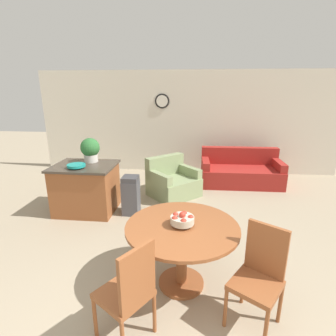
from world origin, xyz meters
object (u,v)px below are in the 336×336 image
at_px(dining_table, 182,239).
at_px(fruit_bowl, 182,219).
at_px(kitchen_island, 86,188).
at_px(dining_chair_near_left, 129,290).
at_px(potted_plant, 90,149).
at_px(trash_bin, 131,195).
at_px(teal_bowl, 76,166).
at_px(dining_chair_near_right, 260,272).
at_px(armchair, 173,183).
at_px(couch, 240,172).

relative_size(dining_table, fruit_bowl, 4.82).
bearing_deg(kitchen_island, dining_chair_near_left, -60.28).
bearing_deg(potted_plant, trash_bin, -18.34).
xyz_separation_m(kitchen_island, teal_bowl, (-0.05, -0.20, 0.49)).
bearing_deg(dining_table, kitchen_island, 136.28).
bearing_deg(fruit_bowl, potted_plant, 132.08).
bearing_deg(trash_bin, kitchen_island, 177.70).
bearing_deg(dining_chair_near_left, teal_bowl, 66.69).
distance_m(dining_chair_near_right, fruit_bowl, 0.92).
bearing_deg(dining_chair_near_left, fruit_bowl, 5.42).
bearing_deg(armchair, couch, -13.07).
relative_size(kitchen_island, trash_bin, 1.53).
xyz_separation_m(potted_plant, couch, (3.06, 1.59, -0.85)).
relative_size(teal_bowl, potted_plant, 0.69).
relative_size(dining_table, dining_chair_near_right, 1.26).
bearing_deg(kitchen_island, dining_chair_near_right, -39.96).
bearing_deg(potted_plant, kitchen_island, -100.44).
height_order(teal_bowl, potted_plant, potted_plant).
distance_m(dining_table, fruit_bowl, 0.25).
xyz_separation_m(kitchen_island, armchair, (1.53, 0.92, -0.17)).
bearing_deg(teal_bowl, couch, 32.68).
height_order(teal_bowl, couch, teal_bowl).
distance_m(fruit_bowl, potted_plant, 2.74).
relative_size(potted_plant, armchair, 0.36).
relative_size(teal_bowl, couch, 0.17).
height_order(dining_chair_near_right, armchair, dining_chair_near_right).
distance_m(kitchen_island, teal_bowl, 0.53).
bearing_deg(dining_table, dining_chair_near_left, -118.66).
relative_size(dining_chair_near_right, fruit_bowl, 3.83).
bearing_deg(kitchen_island, potted_plant, 79.56).
bearing_deg(armchair, fruit_bowl, -125.82).
bearing_deg(dining_table, trash_bin, 120.18).
xyz_separation_m(dining_table, dining_chair_near_left, (-0.42, -0.76, -0.05)).
height_order(dining_chair_near_left, potted_plant, potted_plant).
relative_size(trash_bin, armchair, 0.58).
xyz_separation_m(dining_chair_near_right, potted_plant, (-2.59, 2.44, 0.59)).
height_order(fruit_bowl, potted_plant, potted_plant).
height_order(trash_bin, armchair, armchair).
bearing_deg(armchair, potted_plant, 161.82).
height_order(kitchen_island, armchair, kitchen_island).
bearing_deg(trash_bin, potted_plant, 161.66).
distance_m(dining_table, teal_bowl, 2.52).
bearing_deg(dining_chair_near_left, couch, 13.33).
bearing_deg(fruit_bowl, dining_chair_near_right, -28.64).
relative_size(dining_table, dining_chair_near_left, 1.26).
relative_size(dining_table, couch, 0.67).
bearing_deg(dining_table, potted_plant, 132.10).
xyz_separation_m(dining_table, teal_bowl, (-1.92, 1.59, 0.35)).
bearing_deg(trash_bin, armchair, 54.50).
bearing_deg(potted_plant, fruit_bowl, -47.92).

